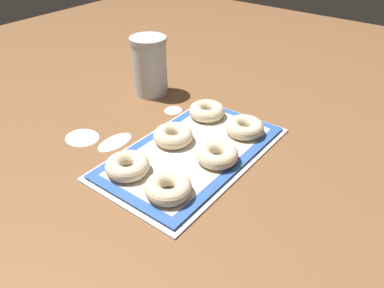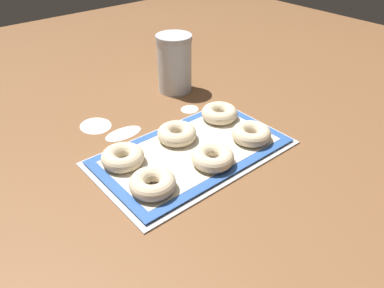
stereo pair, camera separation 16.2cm
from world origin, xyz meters
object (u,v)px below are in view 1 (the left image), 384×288
bagel_front_right (244,127)px  bagel_back_left (127,166)px  baking_tray (192,152)px  bagel_front_left (168,188)px  bagel_front_center (216,155)px  bagel_back_center (172,136)px  flour_canister (150,66)px  bagel_back_right (207,111)px

bagel_front_right → bagel_back_left: size_ratio=1.00×
baking_tray → bagel_front_left: size_ratio=4.81×
bagel_front_center → bagel_front_left: bearing=175.1°
bagel_back_left → baking_tray: bearing=-21.4°
bagel_back_left → bagel_back_center: same height
bagel_front_right → baking_tray: bearing=157.1°
bagel_back_left → flour_canister: size_ratio=0.55×
baking_tray → bagel_back_left: 0.17m
bagel_front_right → flour_canister: 0.38m
bagel_back_right → flour_canister: (0.03, 0.24, 0.06)m
bagel_back_left → bagel_back_right: (0.31, 0.01, 0.00)m
bagel_front_left → bagel_front_right: bearing=-0.3°
bagel_front_left → bagel_back_right: (0.31, 0.13, 0.00)m
bagel_back_center → bagel_back_right: 0.16m
baking_tray → bagel_front_left: bearing=-159.5°
bagel_back_right → baking_tray: bearing=-156.7°
bagel_front_left → baking_tray: bearing=20.5°
baking_tray → flour_canister: size_ratio=2.66×
flour_canister → baking_tray: bearing=-121.5°
baking_tray → bagel_back_left: (-0.16, 0.06, 0.02)m
bagel_back_left → bagel_front_right: bearing=-22.1°
bagel_front_left → bagel_front_right: size_ratio=1.00×
bagel_front_center → bagel_back_center: 0.13m
baking_tray → bagel_front_left: bagel_front_left is taller
bagel_back_center → flour_canister: flour_canister is taller
bagel_front_center → bagel_front_right: size_ratio=1.00×
bagel_back_right → bagel_front_right: bearing=-95.1°
bagel_front_center → bagel_front_right: bearing=4.4°
bagel_front_right → bagel_back_right: size_ratio=1.00×
bagel_front_left → flour_canister: size_ratio=0.55×
bagel_front_left → flour_canister: bearing=46.7°
bagel_front_center → flour_canister: flour_canister is taller
bagel_front_left → bagel_back_right: bearing=21.9°
baking_tray → bagel_back_center: (-0.00, 0.06, 0.02)m
bagel_front_left → bagel_front_right: same height
bagel_front_center → bagel_back_center: same height
bagel_front_center → bagel_back_left: (-0.15, 0.13, 0.00)m
baking_tray → bagel_back_center: bearing=93.3°
bagel_front_center → bagel_back_left: same height
bagel_front_center → bagel_back_right: bearing=41.3°
flour_canister → bagel_back_right: bearing=-97.9°
baking_tray → bagel_front_left: (-0.16, -0.06, 0.02)m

